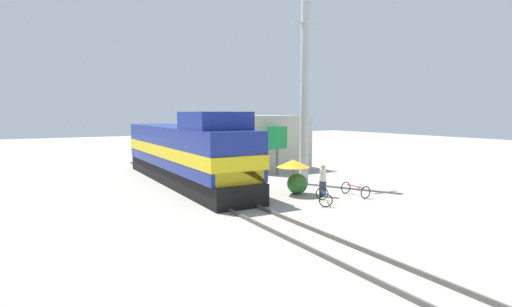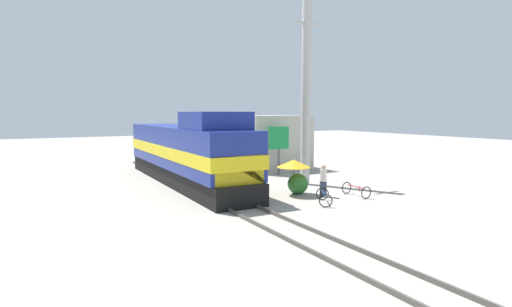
# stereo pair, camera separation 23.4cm
# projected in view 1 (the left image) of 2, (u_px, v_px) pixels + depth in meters

# --- Properties ---
(ground_plane) EXTENTS (120.00, 120.00, 0.00)m
(ground_plane) POSITION_uv_depth(u_px,v_px,m) (215.00, 197.00, 20.95)
(ground_plane) COLOR gray
(rail_near) EXTENTS (0.08, 33.51, 0.15)m
(rail_near) POSITION_uv_depth(u_px,v_px,m) (203.00, 197.00, 20.59)
(rail_near) COLOR #4C4742
(rail_near) RESTS_ON ground_plane
(rail_far) EXTENTS (0.08, 33.51, 0.15)m
(rail_far) POSITION_uv_depth(u_px,v_px,m) (228.00, 194.00, 21.30)
(rail_far) COLOR #4C4742
(rail_far) RESTS_ON ground_plane
(locomotive) EXTENTS (3.00, 16.29, 4.47)m
(locomotive) POSITION_uv_depth(u_px,v_px,m) (186.00, 153.00, 24.62)
(locomotive) COLOR black
(locomotive) RESTS_ON ground_plane
(utility_pole) EXTENTS (1.80, 0.56, 11.07)m
(utility_pole) POSITION_uv_depth(u_px,v_px,m) (305.00, 94.00, 24.30)
(utility_pole) COLOR #B2B2AD
(utility_pole) RESTS_ON ground_plane
(vendor_umbrella) EXTENTS (1.81, 1.81, 1.91)m
(vendor_umbrella) POSITION_uv_depth(u_px,v_px,m) (293.00, 163.00, 21.46)
(vendor_umbrella) COLOR #4C4C4C
(vendor_umbrella) RESTS_ON ground_plane
(billboard_sign) EXTENTS (1.64, 0.12, 3.45)m
(billboard_sign) POSITION_uv_depth(u_px,v_px,m) (277.00, 141.00, 28.32)
(billboard_sign) COLOR #595959
(billboard_sign) RESTS_ON ground_plane
(shrub_cluster) EXTENTS (1.12, 1.12, 1.12)m
(shrub_cluster) POSITION_uv_depth(u_px,v_px,m) (297.00, 184.00, 21.77)
(shrub_cluster) COLOR #2D722D
(shrub_cluster) RESTS_ON ground_plane
(person_bystander) EXTENTS (0.34, 0.34, 1.71)m
(person_bystander) POSITION_uv_depth(u_px,v_px,m) (323.00, 179.00, 21.04)
(person_bystander) COLOR #2D3347
(person_bystander) RESTS_ON ground_plane
(bicycle) EXTENTS (0.68, 1.58, 0.65)m
(bicycle) POSITION_uv_depth(u_px,v_px,m) (355.00, 190.00, 21.22)
(bicycle) COLOR black
(bicycle) RESTS_ON ground_plane
(bicycle_spare) EXTENTS (1.43, 1.73, 0.64)m
(bicycle_spare) POSITION_uv_depth(u_px,v_px,m) (324.00, 197.00, 19.47)
(bicycle_spare) COLOR black
(bicycle_spare) RESTS_ON ground_plane
(building_block_distant) EXTENTS (5.13, 5.43, 4.22)m
(building_block_distant) POSITION_uv_depth(u_px,v_px,m) (266.00, 142.00, 32.03)
(building_block_distant) COLOR #B7B2A3
(building_block_distant) RESTS_ON ground_plane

